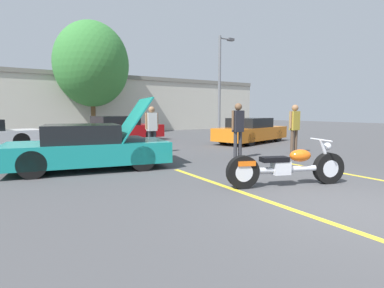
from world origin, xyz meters
name	(u,v)px	position (x,y,z in m)	size (l,w,h in m)	color
ground_plane	(357,210)	(0.00, 0.00, 0.00)	(80.00, 80.00, 0.00)	#474749
parking_stripe_foreground	(245,193)	(-0.87, 1.67, 0.00)	(0.12, 5.52, 0.01)	yellow
parking_stripe_middle	(348,174)	(2.51, 1.67, 0.00)	(0.12, 5.52, 0.01)	yellow
far_building	(78,102)	(0.00, 22.24, 2.34)	(32.00, 4.20, 4.40)	beige
light_pole	(221,81)	(7.55, 13.78, 3.64)	(1.21, 0.28, 6.54)	slate
tree_background	(92,64)	(0.54, 19.56, 4.90)	(5.16, 5.16, 7.87)	brown
motorcycle	(287,167)	(0.27, 1.67, 0.40)	(2.55, 1.09, 0.97)	black
show_car_hood_open	(89,147)	(-2.81, 5.79, 0.59)	(4.42, 2.56, 1.94)	teal
parked_car_right_row	(251,131)	(5.73, 8.74, 0.59)	(4.80, 2.96, 1.25)	orange
parked_car_mid_right_row	(118,129)	(0.25, 12.90, 0.64)	(4.87, 2.55, 1.33)	red
spectator_near_motorcycle	(294,124)	(4.36, 4.91, 1.09)	(0.52, 0.24, 1.81)	brown
spectator_by_show_car	(152,126)	(-0.13, 7.69, 1.04)	(0.52, 0.23, 1.75)	#333338
spectator_midground	(238,125)	(1.80, 5.07, 1.10)	(0.52, 0.24, 1.83)	#333338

